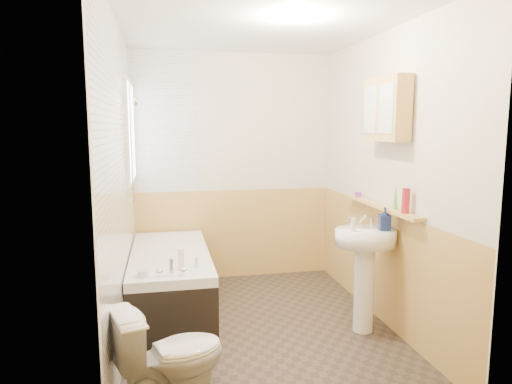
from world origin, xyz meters
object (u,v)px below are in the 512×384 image
(toilet, at_px, (170,358))
(sink, at_px, (365,259))
(bathtub, at_px, (171,280))
(medicine_cabinet, at_px, (386,109))
(pine_shelf, at_px, (379,206))

(toilet, bearing_deg, sink, -83.10)
(bathtub, bearing_deg, sink, -25.73)
(bathtub, distance_m, toilet, 1.53)
(toilet, height_order, sink, sink)
(bathtub, xyz_separation_m, sink, (1.57, -0.76, 0.33))
(toilet, relative_size, sink, 0.68)
(toilet, bearing_deg, medicine_cabinet, -83.41)
(medicine_cabinet, bearing_deg, sink, -157.49)
(bathtub, distance_m, medicine_cabinet, 2.43)
(pine_shelf, height_order, medicine_cabinet, medicine_cabinet)
(bathtub, relative_size, toilet, 2.44)
(sink, xyz_separation_m, medicine_cabinet, (0.17, 0.07, 1.22))
(bathtub, height_order, pine_shelf, pine_shelf)
(sink, relative_size, medicine_cabinet, 1.73)
(pine_shelf, distance_m, medicine_cabinet, 0.82)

